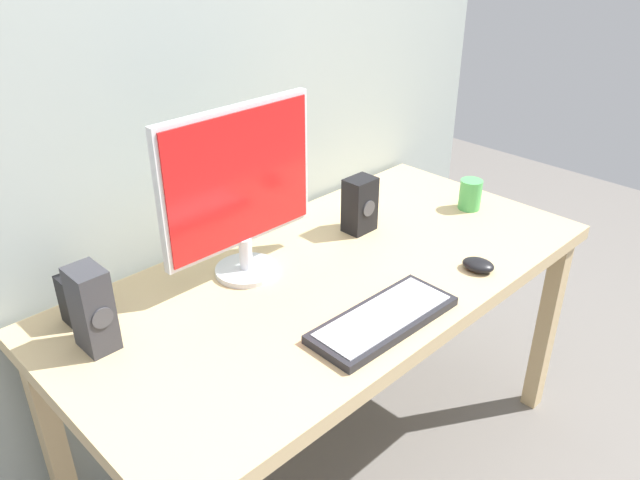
{
  "coord_description": "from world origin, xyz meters",
  "views": [
    {
      "loc": [
        -1.08,
        -1.04,
        1.65
      ],
      "look_at": [
        -0.05,
        0.0,
        0.86
      ],
      "focal_mm": 35.35,
      "sensor_mm": 36.0,
      "label": 1
    }
  ],
  "objects_px": {
    "keyboard_primary": "(383,319)",
    "audio_controller": "(81,297)",
    "monitor": "(239,188)",
    "speaker_right": "(360,205)",
    "coffee_mug": "(470,194)",
    "mouse": "(478,265)",
    "speaker_left": "(92,309)",
    "desk": "(333,294)"
  },
  "relations": [
    {
      "from": "mouse",
      "to": "speaker_left",
      "type": "relative_size",
      "value": 0.44
    },
    {
      "from": "speaker_left",
      "to": "audio_controller",
      "type": "height_order",
      "value": "speaker_left"
    },
    {
      "from": "speaker_left",
      "to": "coffee_mug",
      "type": "xyz_separation_m",
      "value": [
        1.24,
        -0.18,
        -0.05
      ]
    },
    {
      "from": "mouse",
      "to": "coffee_mug",
      "type": "xyz_separation_m",
      "value": [
        0.32,
        0.24,
        0.03
      ]
    },
    {
      "from": "keyboard_primary",
      "to": "audio_controller",
      "type": "height_order",
      "value": "audio_controller"
    },
    {
      "from": "speaker_left",
      "to": "audio_controller",
      "type": "bearing_deg",
      "value": 78.05
    },
    {
      "from": "monitor",
      "to": "coffee_mug",
      "type": "bearing_deg",
      "value": -14.72
    },
    {
      "from": "keyboard_primary",
      "to": "desk",
      "type": "bearing_deg",
      "value": 71.05
    },
    {
      "from": "keyboard_primary",
      "to": "mouse",
      "type": "bearing_deg",
      "value": -3.35
    },
    {
      "from": "desk",
      "to": "audio_controller",
      "type": "height_order",
      "value": "audio_controller"
    },
    {
      "from": "speaker_right",
      "to": "coffee_mug",
      "type": "relative_size",
      "value": 1.71
    },
    {
      "from": "mouse",
      "to": "audio_controller",
      "type": "xyz_separation_m",
      "value": [
        -0.89,
        0.55,
        0.05
      ]
    },
    {
      "from": "speaker_right",
      "to": "coffee_mug",
      "type": "distance_m",
      "value": 0.41
    },
    {
      "from": "monitor",
      "to": "audio_controller",
      "type": "bearing_deg",
      "value": 166.55
    },
    {
      "from": "monitor",
      "to": "keyboard_primary",
      "type": "xyz_separation_m",
      "value": [
        0.09,
        -0.43,
        -0.24
      ]
    },
    {
      "from": "speaker_right",
      "to": "audio_controller",
      "type": "relative_size",
      "value": 1.37
    },
    {
      "from": "mouse",
      "to": "desk",
      "type": "bearing_deg",
      "value": 124.94
    },
    {
      "from": "speaker_left",
      "to": "audio_controller",
      "type": "relative_size",
      "value": 1.63
    },
    {
      "from": "keyboard_primary",
      "to": "speaker_left",
      "type": "xyz_separation_m",
      "value": [
        -0.54,
        0.41,
        0.09
      ]
    },
    {
      "from": "desk",
      "to": "mouse",
      "type": "xyz_separation_m",
      "value": [
        0.29,
        -0.28,
        0.09
      ]
    },
    {
      "from": "desk",
      "to": "mouse",
      "type": "relative_size",
      "value": 17.35
    },
    {
      "from": "speaker_left",
      "to": "coffee_mug",
      "type": "height_order",
      "value": "speaker_left"
    },
    {
      "from": "keyboard_primary",
      "to": "speaker_left",
      "type": "height_order",
      "value": "speaker_left"
    },
    {
      "from": "desk",
      "to": "speaker_right",
      "type": "bearing_deg",
      "value": 26.67
    },
    {
      "from": "speaker_left",
      "to": "desk",
      "type": "bearing_deg",
      "value": -13.64
    },
    {
      "from": "mouse",
      "to": "speaker_right",
      "type": "distance_m",
      "value": 0.41
    },
    {
      "from": "monitor",
      "to": "keyboard_primary",
      "type": "bearing_deg",
      "value": -78.6
    },
    {
      "from": "monitor",
      "to": "desk",
      "type": "bearing_deg",
      "value": -45.03
    },
    {
      "from": "mouse",
      "to": "speaker_right",
      "type": "relative_size",
      "value": 0.52
    },
    {
      "from": "audio_controller",
      "to": "speaker_right",
      "type": "bearing_deg",
      "value": -10.54
    },
    {
      "from": "speaker_left",
      "to": "coffee_mug",
      "type": "bearing_deg",
      "value": -8.47
    },
    {
      "from": "speaker_left",
      "to": "mouse",
      "type": "bearing_deg",
      "value": -25.06
    },
    {
      "from": "speaker_right",
      "to": "mouse",
      "type": "bearing_deg",
      "value": -82.15
    },
    {
      "from": "audio_controller",
      "to": "coffee_mug",
      "type": "distance_m",
      "value": 1.25
    },
    {
      "from": "speaker_right",
      "to": "speaker_left",
      "type": "relative_size",
      "value": 0.84
    },
    {
      "from": "monitor",
      "to": "speaker_right",
      "type": "xyz_separation_m",
      "value": [
        0.41,
        -0.05,
        -0.17
      ]
    },
    {
      "from": "desk",
      "to": "speaker_left",
      "type": "xyz_separation_m",
      "value": [
        -0.62,
        0.15,
        0.18
      ]
    },
    {
      "from": "mouse",
      "to": "coffee_mug",
      "type": "bearing_deg",
      "value": 25.29
    },
    {
      "from": "speaker_right",
      "to": "keyboard_primary",
      "type": "bearing_deg",
      "value": -131.04
    },
    {
      "from": "desk",
      "to": "keyboard_primary",
      "type": "relative_size",
      "value": 3.9
    },
    {
      "from": "monitor",
      "to": "keyboard_primary",
      "type": "distance_m",
      "value": 0.5
    },
    {
      "from": "audio_controller",
      "to": "mouse",
      "type": "bearing_deg",
      "value": -31.83
    }
  ]
}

